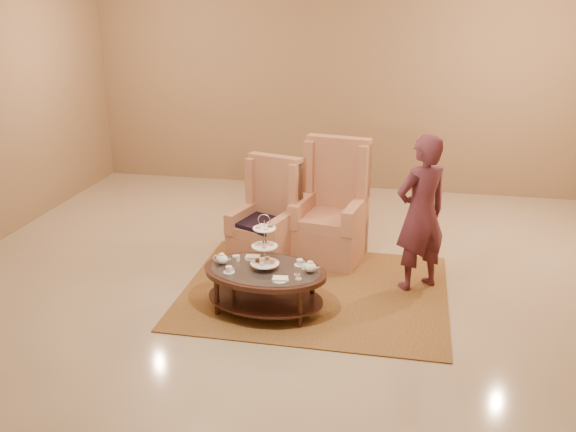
% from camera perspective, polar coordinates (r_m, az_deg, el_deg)
% --- Properties ---
extents(ground, '(8.00, 8.00, 0.00)m').
position_cam_1_polar(ground, '(6.82, 0.54, -7.09)').
color(ground, tan).
rests_on(ground, ground).
extents(ceiling, '(8.00, 8.00, 0.02)m').
position_cam_1_polar(ceiling, '(6.82, 0.54, -7.09)').
color(ceiling, silver).
rests_on(ceiling, ground).
extents(wall_back, '(8.00, 0.04, 3.50)m').
position_cam_1_polar(wall_back, '(10.13, 5.00, 12.16)').
color(wall_back, '#90724E').
rests_on(wall_back, ground).
extents(rug, '(2.78, 2.32, 0.01)m').
position_cam_1_polar(rug, '(6.91, 2.42, -6.67)').
color(rug, olive).
rests_on(rug, ground).
extents(tea_table, '(1.31, 0.97, 1.04)m').
position_cam_1_polar(tea_table, '(6.36, -2.06, -5.42)').
color(tea_table, black).
rests_on(tea_table, ground).
extents(armchair_left, '(0.83, 0.85, 1.23)m').
position_cam_1_polar(armchair_left, '(7.52, -1.81, -0.98)').
color(armchair_left, '#B67655').
rests_on(armchair_left, ground).
extents(armchair_right, '(0.88, 0.90, 1.42)m').
position_cam_1_polar(armchair_right, '(7.64, 3.91, -0.22)').
color(armchair_right, '#B67655').
rests_on(armchair_right, ground).
extents(person, '(0.74, 0.70, 1.69)m').
position_cam_1_polar(person, '(6.81, 11.74, 0.20)').
color(person, '#50222D').
rests_on(person, ground).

